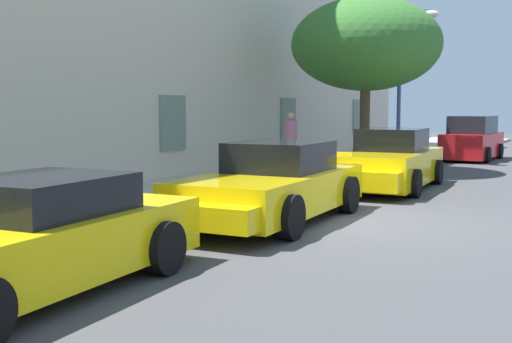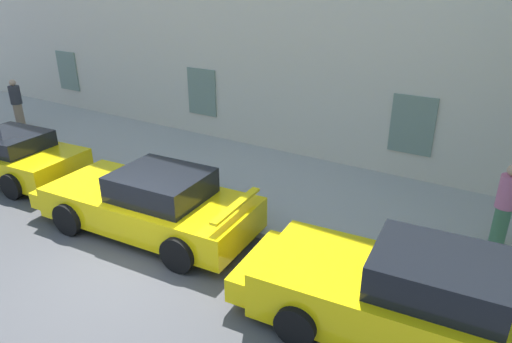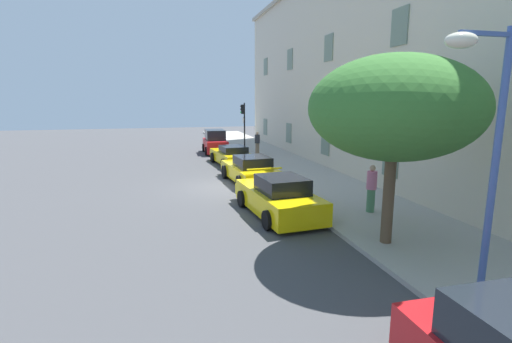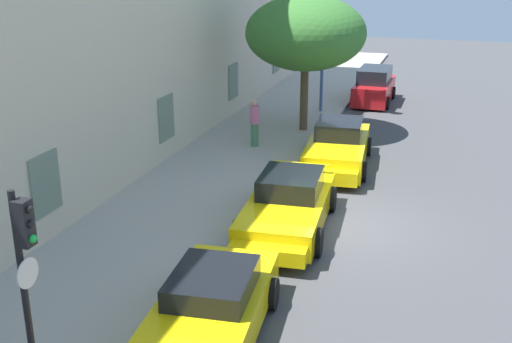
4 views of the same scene
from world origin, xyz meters
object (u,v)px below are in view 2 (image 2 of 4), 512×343
at_px(sportscar_white_middle, 397,296).
at_px(pedestrian_admiring, 17,103).
at_px(sportscar_yellow_flank, 145,202).
at_px(sportscar_red_lead, 2,155).
at_px(pedestrian_strolling, 505,206).

distance_m(sportscar_white_middle, pedestrian_admiring, 14.53).
bearing_deg(sportscar_yellow_flank, sportscar_red_lead, 179.27).
bearing_deg(sportscar_white_middle, sportscar_red_lead, 178.24).
bearing_deg(sportscar_red_lead, sportscar_yellow_flank, -0.73).
xyz_separation_m(sportscar_yellow_flank, pedestrian_admiring, (-8.74, 2.67, 0.36)).
bearing_deg(pedestrian_strolling, sportscar_white_middle, -108.43).
xyz_separation_m(sportscar_white_middle, pedestrian_strolling, (1.08, 3.26, 0.40)).
xyz_separation_m(sportscar_white_middle, pedestrian_admiring, (-14.23, 2.94, 0.36)).
height_order(sportscar_red_lead, sportscar_white_middle, sportscar_white_middle).
bearing_deg(sportscar_yellow_flank, sportscar_white_middle, -2.79).
bearing_deg(pedestrian_strolling, pedestrian_admiring, -178.81).
distance_m(pedestrian_admiring, pedestrian_strolling, 15.31).
relative_size(sportscar_yellow_flank, pedestrian_admiring, 3.08).
distance_m(sportscar_red_lead, sportscar_white_middle, 10.95).
bearing_deg(sportscar_red_lead, pedestrian_admiring, 141.59).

